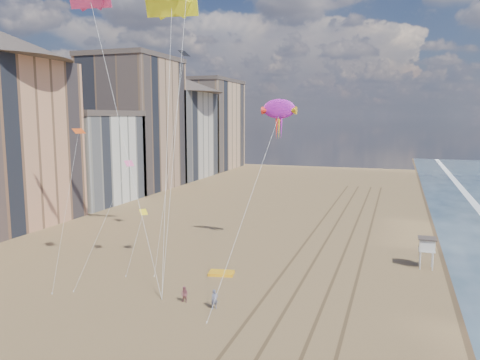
% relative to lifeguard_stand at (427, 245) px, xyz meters
% --- Properties ---
extents(wet_sand, '(260.00, 260.00, 0.00)m').
position_rel_lifeguard_stand_xyz_m(wet_sand, '(6.20, 7.23, -2.55)').
color(wet_sand, '#42301E').
rests_on(wet_sand, ground).
extents(tracks, '(7.68, 120.00, 0.01)m').
position_rel_lifeguard_stand_xyz_m(tracks, '(-10.25, -2.77, -2.54)').
color(tracks, brown).
rests_on(tracks, ground).
extents(buildings, '(34.72, 131.35, 29.00)m').
position_rel_lifeguard_stand_xyz_m(buildings, '(-58.53, 32.82, 11.00)').
color(buildings, '#C6B284').
rests_on(buildings, ground).
extents(lifeguard_stand, '(1.83, 1.83, 3.31)m').
position_rel_lifeguard_stand_xyz_m(lifeguard_stand, '(0.00, 0.00, 0.00)').
color(lifeguard_stand, silver).
rests_on(lifeguard_stand, ground).
extents(grounded_kite, '(2.75, 2.02, 0.28)m').
position_rel_lifeguard_stand_xyz_m(grounded_kite, '(-19.79, -8.80, -2.41)').
color(grounded_kite, '#FFAE15').
rests_on(grounded_kite, ground).
extents(show_kite, '(4.12, 10.84, 26.11)m').
position_rel_lifeguard_stand_xyz_m(show_kite, '(-16.39, 0.96, 14.19)').
color(show_kite, '#B21BB5').
rests_on(show_kite, ground).
extents(kite_flyer_a, '(0.71, 0.70, 1.64)m').
position_rel_lifeguard_stand_xyz_m(kite_flyer_a, '(-17.27, -16.93, -1.73)').
color(kite_flyer_a, slate).
rests_on(kite_flyer_a, ground).
extents(kite_flyer_b, '(0.74, 0.60, 1.43)m').
position_rel_lifeguard_stand_xyz_m(kite_flyer_b, '(-20.20, -16.55, -1.84)').
color(kite_flyer_b, '#86444E').
rests_on(kite_flyer_b, ground).
extents(small_kites, '(8.45, 12.09, 18.51)m').
position_rel_lifeguard_stand_xyz_m(small_kites, '(-30.04, -7.49, 12.24)').
color(small_kites, black).
rests_on(small_kites, ground).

